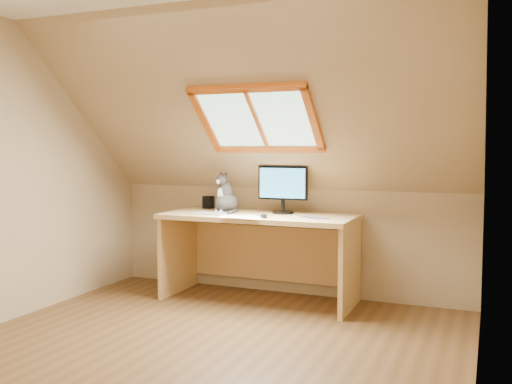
% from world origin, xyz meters
% --- Properties ---
extents(ground, '(3.50, 3.50, 0.00)m').
position_xyz_m(ground, '(0.00, 0.00, 0.00)').
color(ground, brown).
rests_on(ground, ground).
extents(room_shell, '(3.52, 3.52, 2.41)m').
position_xyz_m(room_shell, '(0.00, -0.09, 1.43)').
color(room_shell, tan).
rests_on(room_shell, ground).
extents(desk, '(1.73, 0.76, 0.79)m').
position_xyz_m(desk, '(-0.12, 1.45, 0.56)').
color(desk, tan).
rests_on(desk, ground).
extents(monitor, '(0.47, 0.20, 0.43)m').
position_xyz_m(monitor, '(0.06, 1.50, 1.04)').
color(monitor, black).
rests_on(monitor, desk).
extents(cat, '(0.29, 0.31, 0.38)m').
position_xyz_m(cat, '(-0.47, 1.40, 0.93)').
color(cat, '#3B3634').
rests_on(cat, desk).
extents(desk_speaker, '(0.10, 0.10, 0.12)m').
position_xyz_m(desk_speaker, '(-0.76, 1.63, 0.85)').
color(desk_speaker, black).
rests_on(desk_speaker, desk).
extents(graphics_tablet, '(0.30, 0.22, 0.01)m').
position_xyz_m(graphics_tablet, '(-0.53, 1.21, 0.80)').
color(graphics_tablet, '#B2B2B7').
rests_on(graphics_tablet, desk).
extents(mouse, '(0.09, 0.12, 0.03)m').
position_xyz_m(mouse, '(0.02, 1.13, 0.81)').
color(mouse, black).
rests_on(mouse, desk).
extents(papers, '(0.35, 0.30, 0.01)m').
position_xyz_m(papers, '(-0.17, 1.12, 0.79)').
color(papers, white).
rests_on(papers, desk).
extents(cables, '(0.51, 0.26, 0.01)m').
position_xyz_m(cables, '(0.33, 1.26, 0.80)').
color(cables, silver).
rests_on(cables, desk).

